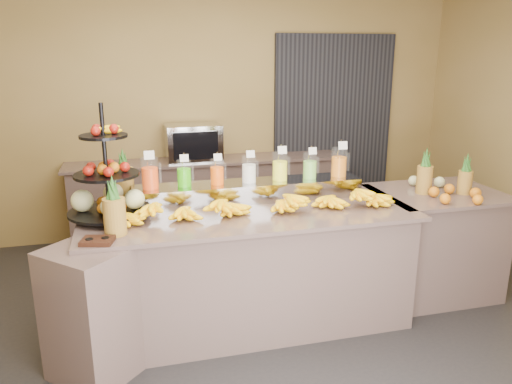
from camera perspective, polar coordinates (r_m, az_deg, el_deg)
name	(u,v)px	position (r m, az deg, el deg)	size (l,w,h in m)	color
ground	(259,340)	(3.92, 0.36, -16.51)	(6.00, 6.00, 0.00)	black
room_envelope	(257,80)	(4.13, 0.08, 12.71)	(6.04, 5.02, 2.82)	olive
buffet_counter	(236,270)	(3.90, -2.28, -8.95)	(2.75, 1.25, 0.93)	gray
right_counter	(432,242)	(4.71, 19.50, -5.40)	(1.08, 0.88, 0.93)	gray
back_ledge	(208,199)	(5.76, -5.46, -0.76)	(3.10, 0.55, 0.93)	gray
pitcher_tray	(249,191)	(4.05, -0.80, 0.12)	(1.85, 0.30, 0.15)	gray
juice_pitcher_orange_a	(150,175)	(3.89, -12.03, 1.91)	(0.13, 0.14, 0.32)	silver
juice_pitcher_green	(184,175)	(3.92, -8.22, 1.96)	(0.11, 0.12, 0.27)	silver
juice_pitcher_orange_b	(217,173)	(3.95, -4.47, 2.16)	(0.11, 0.11, 0.26)	silver
juice_pitcher_milk	(249,171)	(4.01, -0.81, 2.45)	(0.12, 0.12, 0.28)	silver
juice_pitcher_lemon	(280,168)	(4.07, 2.75, 2.77)	(0.13, 0.13, 0.30)	silver
juice_pitcher_lime	(310,167)	(4.16, 6.17, 2.86)	(0.12, 0.12, 0.28)	silver
juice_pitcher_orange_c	(339,164)	(4.25, 9.46, 3.20)	(0.13, 0.14, 0.32)	silver
banana_heap	(259,203)	(3.73, 0.33, -1.21)	(2.18, 0.20, 0.18)	yellow
fruit_stand	(113,189)	(3.73, -16.01, 0.34)	(0.70, 0.70, 0.83)	black
condiment_caddy	(98,241)	(3.31, -17.66, -5.34)	(0.20, 0.15, 0.03)	black
pineapple_left_a	(114,213)	(3.39, -15.88, -2.27)	(0.15, 0.15, 0.41)	brown
pineapple_left_b	(124,182)	(4.10, -14.81, 1.14)	(0.15, 0.15, 0.44)	brown
right_fruit_pile	(449,188)	(4.43, 21.22, 0.43)	(0.45, 0.43, 0.24)	brown
oven_warmer	(193,142)	(5.58, -7.20, 5.66)	(0.60, 0.42, 0.40)	gray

